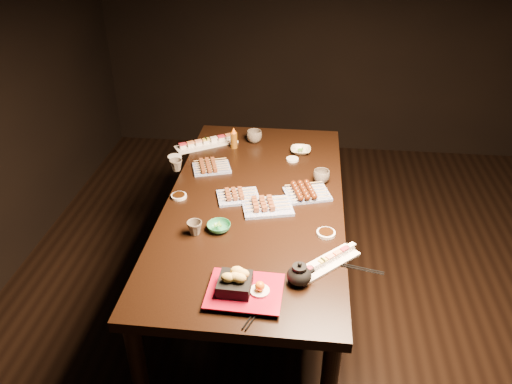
# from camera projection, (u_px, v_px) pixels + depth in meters

# --- Properties ---
(ground) EXTENTS (5.00, 5.00, 0.00)m
(ground) POSITION_uv_depth(u_px,v_px,m) (327.00, 355.00, 2.65)
(ground) COLOR black
(ground) RESTS_ON ground
(dining_table) EXTENTS (1.40, 1.99, 0.75)m
(dining_table) POSITION_uv_depth(u_px,v_px,m) (255.00, 257.00, 2.76)
(dining_table) COLOR black
(dining_table) RESTS_ON ground
(sushi_platter_near) EXTENTS (0.30, 0.30, 0.04)m
(sushi_platter_near) POSITION_uv_depth(u_px,v_px,m) (326.00, 261.00, 2.12)
(sushi_platter_near) COLOR white
(sushi_platter_near) RESTS_ON dining_table
(sushi_platter_far) EXTENTS (0.39, 0.30, 0.05)m
(sushi_platter_far) POSITION_uv_depth(u_px,v_px,m) (206.00, 142.00, 3.10)
(sushi_platter_far) COLOR white
(sushi_platter_far) RESTS_ON dining_table
(yakitori_plate_center) EXTENTS (0.25, 0.21, 0.05)m
(yakitori_plate_center) POSITION_uv_depth(u_px,v_px,m) (238.00, 193.00, 2.57)
(yakitori_plate_center) COLOR #828EB6
(yakitori_plate_center) RESTS_ON dining_table
(yakitori_plate_right) EXTENTS (0.28, 0.23, 0.06)m
(yakitori_plate_right) POSITION_uv_depth(u_px,v_px,m) (267.00, 203.00, 2.49)
(yakitori_plate_right) COLOR #828EB6
(yakitori_plate_right) RESTS_ON dining_table
(yakitori_plate_left) EXTENTS (0.25, 0.21, 0.05)m
(yakitori_plate_left) POSITION_uv_depth(u_px,v_px,m) (212.00, 165.00, 2.84)
(yakitori_plate_left) COLOR #828EB6
(yakitori_plate_left) RESTS_ON dining_table
(tsukune_plate) EXTENTS (0.27, 0.23, 0.06)m
(tsukune_plate) POSITION_uv_depth(u_px,v_px,m) (307.00, 191.00, 2.59)
(tsukune_plate) COLOR #828EB6
(tsukune_plate) RESTS_ON dining_table
(edamame_bowl_green) EXTENTS (0.14, 0.14, 0.03)m
(edamame_bowl_green) POSITION_uv_depth(u_px,v_px,m) (219.00, 227.00, 2.34)
(edamame_bowl_green) COLOR #297E4D
(edamame_bowl_green) RESTS_ON dining_table
(edamame_bowl_cream) EXTENTS (0.12, 0.12, 0.03)m
(edamame_bowl_cream) POSITION_uv_depth(u_px,v_px,m) (301.00, 150.00, 3.02)
(edamame_bowl_cream) COLOR beige
(edamame_bowl_cream) RESTS_ON dining_table
(tempura_tray) EXTENTS (0.30, 0.25, 0.11)m
(tempura_tray) POSITION_uv_depth(u_px,v_px,m) (245.00, 284.00, 1.95)
(tempura_tray) COLOR black
(tempura_tray) RESTS_ON dining_table
(teacup_near_left) EXTENTS (0.07, 0.07, 0.07)m
(teacup_near_left) POSITION_uv_depth(u_px,v_px,m) (195.00, 228.00, 2.30)
(teacup_near_left) COLOR brown
(teacup_near_left) RESTS_ON dining_table
(teacup_mid_right) EXTENTS (0.13, 0.13, 0.07)m
(teacup_mid_right) POSITION_uv_depth(u_px,v_px,m) (321.00, 176.00, 2.71)
(teacup_mid_right) COLOR brown
(teacup_mid_right) RESTS_ON dining_table
(teacup_far_left) EXTENTS (0.08, 0.08, 0.07)m
(teacup_far_left) POSITION_uv_depth(u_px,v_px,m) (176.00, 165.00, 2.82)
(teacup_far_left) COLOR brown
(teacup_far_left) RESTS_ON dining_table
(teacup_far_right) EXTENTS (0.10, 0.10, 0.08)m
(teacup_far_right) POSITION_uv_depth(u_px,v_px,m) (254.00, 136.00, 3.13)
(teacup_far_right) COLOR brown
(teacup_far_right) RESTS_ON dining_table
(teapot) EXTENTS (0.15, 0.15, 0.10)m
(teapot) POSITION_uv_depth(u_px,v_px,m) (299.00, 273.00, 2.01)
(teapot) COLOR black
(teapot) RESTS_ON dining_table
(condiment_bottle) EXTENTS (0.06, 0.06, 0.13)m
(condiment_bottle) POSITION_uv_depth(u_px,v_px,m) (234.00, 138.00, 3.05)
(condiment_bottle) COLOR brown
(condiment_bottle) RESTS_ON dining_table
(sauce_dish_west) EXTENTS (0.09, 0.09, 0.01)m
(sauce_dish_west) POSITION_uv_depth(u_px,v_px,m) (179.00, 196.00, 2.59)
(sauce_dish_west) COLOR white
(sauce_dish_west) RESTS_ON dining_table
(sauce_dish_east) EXTENTS (0.10, 0.10, 0.01)m
(sauce_dish_east) POSITION_uv_depth(u_px,v_px,m) (292.00, 159.00, 2.94)
(sauce_dish_east) COLOR white
(sauce_dish_east) RESTS_ON dining_table
(sauce_dish_se) EXTENTS (0.09, 0.09, 0.02)m
(sauce_dish_se) POSITION_uv_depth(u_px,v_px,m) (326.00, 233.00, 2.31)
(sauce_dish_se) COLOR white
(sauce_dish_se) RESTS_ON dining_table
(sauce_dish_nw) EXTENTS (0.08, 0.08, 0.01)m
(sauce_dish_nw) POSITION_uv_depth(u_px,v_px,m) (175.00, 157.00, 2.96)
(sauce_dish_nw) COLOR white
(sauce_dish_nw) RESTS_ON dining_table
(chopsticks_near) EXTENTS (0.11, 0.24, 0.01)m
(chopsticks_near) POSITION_uv_depth(u_px,v_px,m) (259.00, 308.00, 1.91)
(chopsticks_near) COLOR black
(chopsticks_near) RESTS_ON dining_table
(chopsticks_se) EXTENTS (0.23, 0.07, 0.01)m
(chopsticks_se) POSITION_uv_depth(u_px,v_px,m) (357.00, 268.00, 2.11)
(chopsticks_se) COLOR black
(chopsticks_se) RESTS_ON dining_table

